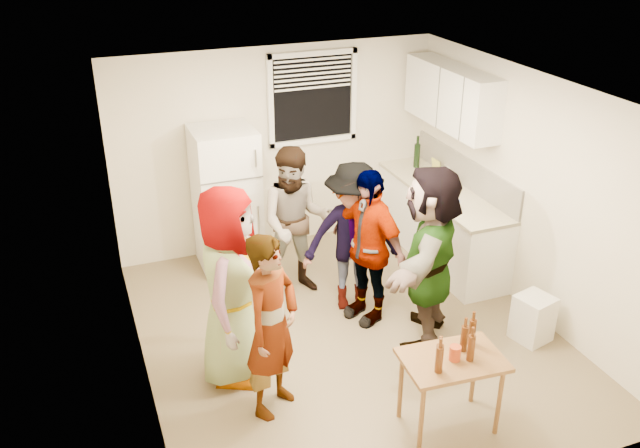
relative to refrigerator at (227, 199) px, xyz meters
name	(u,v)px	position (x,y,z in m)	size (l,w,h in m)	color
room	(348,334)	(0.75, -1.88, -0.85)	(4.00, 4.50, 2.50)	beige
window	(313,98)	(1.20, 0.33, 1.00)	(1.12, 0.10, 1.06)	white
refrigerator	(227,199)	(0.00, 0.00, 0.00)	(0.70, 0.70, 1.70)	white
counter_lower	(440,224)	(2.45, -0.73, -0.42)	(0.60, 2.20, 0.86)	white
countertop	(443,190)	(2.45, -0.73, 0.03)	(0.64, 2.22, 0.04)	beige
backsplash	(465,171)	(2.74, -0.73, 0.23)	(0.03, 2.20, 0.36)	beige
upper_cabinets	(451,97)	(2.58, -0.53, 1.10)	(0.34, 1.60, 0.70)	white
kettle	(432,184)	(2.40, -0.55, 0.05)	(0.22, 0.18, 0.18)	silver
paper_towel	(443,190)	(2.43, -0.75, 0.05)	(0.13, 0.13, 0.27)	white
wine_bottle	(416,167)	(2.50, 0.03, 0.05)	(0.08, 0.08, 0.31)	black
beer_bottle_counter	(447,198)	(2.35, -0.98, 0.05)	(0.06, 0.06, 0.25)	#47230C
blue_cup	(455,210)	(2.26, -1.31, 0.05)	(0.09, 0.09, 0.12)	blue
picture_frame	(436,165)	(2.67, -0.17, 0.12)	(0.02, 0.18, 0.15)	#E7E55D
trash_bin	(533,317)	(2.43, -2.60, -0.60)	(0.33, 0.33, 0.48)	silver
serving_table	(446,424)	(1.00, -3.38, -0.85)	(0.81, 0.54, 0.69)	brown
beer_bottle_table	(438,370)	(0.82, -3.47, -0.16)	(0.06, 0.06, 0.23)	#47230C
red_cup	(454,360)	(1.00, -3.41, -0.16)	(0.09, 0.09, 0.13)	#A53714
guest_grey	(236,373)	(-0.48, -2.08, -0.85)	(0.92, 1.87, 0.60)	gray
guest_stripe	(275,405)	(-0.27, -2.63, -0.85)	(0.60, 1.66, 0.40)	#141933
guest_back_left	(297,289)	(0.56, -0.86, -0.85)	(0.82, 1.69, 0.64)	#503C26
guest_back_right	(351,305)	(1.00, -1.38, -0.85)	(1.06, 1.64, 0.61)	#3D3D41
guest_black	(365,316)	(1.05, -1.63, -0.85)	(0.97, 1.66, 0.41)	black
guest_orange	(423,335)	(1.45, -2.17, -0.85)	(1.71, 1.84, 0.54)	#BB784D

